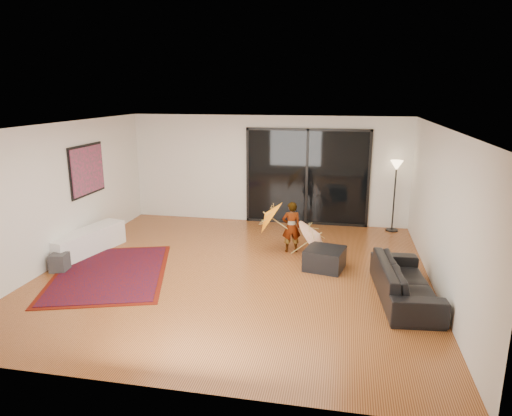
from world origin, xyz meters
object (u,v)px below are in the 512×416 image
(media_console, at_px, (87,242))
(ottoman, at_px, (325,259))
(sofa, at_px, (405,281))
(child, at_px, (291,227))

(media_console, xyz_separation_m, ottoman, (4.87, 0.10, -0.05))
(sofa, height_order, ottoman, sofa)
(media_console, xyz_separation_m, sofa, (6.20, -0.97, 0.05))
(ottoman, relative_size, child, 0.65)
(media_console, distance_m, ottoman, 4.87)
(sofa, height_order, child, child)
(media_console, distance_m, sofa, 6.28)
(media_console, bearing_deg, ottoman, 14.21)
(child, bearing_deg, sofa, 122.29)
(media_console, xyz_separation_m, child, (4.13, 0.92, 0.28))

